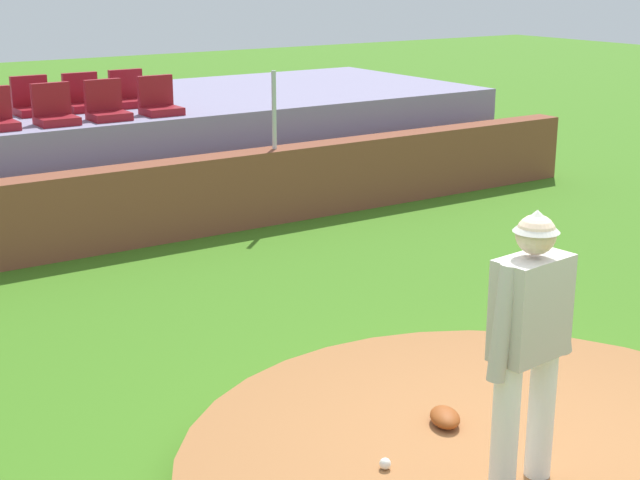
% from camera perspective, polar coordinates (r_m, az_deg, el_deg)
% --- Properties ---
extents(pitchers_mound, '(4.44, 4.44, 0.23)m').
position_cam_1_polar(pitchers_mound, '(6.36, 12.02, -13.78)').
color(pitchers_mound, '#9F6539').
rests_on(pitchers_mound, ground_plane).
extents(pitcher, '(0.74, 0.30, 1.73)m').
position_cam_1_polar(pitcher, '(5.61, 12.57, -5.37)').
color(pitcher, white).
rests_on(pitcher, pitchers_mound).
extents(baseball, '(0.07, 0.07, 0.07)m').
position_cam_1_polar(baseball, '(6.07, 3.97, -13.36)').
color(baseball, white).
rests_on(baseball, pitchers_mound).
extents(fielding_glove, '(0.31, 0.36, 0.11)m').
position_cam_1_polar(fielding_glove, '(6.62, 7.58, -10.59)').
color(fielding_glove, brown).
rests_on(fielding_glove, pitchers_mound).
extents(brick_barrier, '(14.50, 0.40, 0.97)m').
position_cam_1_polar(brick_barrier, '(11.49, -12.01, 1.94)').
color(brick_barrier, brown).
rests_on(brick_barrier, ground_plane).
extents(fence_post_right, '(0.06, 0.06, 1.01)m').
position_cam_1_polar(fence_post_right, '(12.23, -2.80, 7.86)').
color(fence_post_right, silver).
rests_on(fence_post_right, brick_barrier).
extents(bleacher_platform, '(13.33, 4.06, 1.37)m').
position_cam_1_polar(bleacher_platform, '(13.89, -16.19, 4.95)').
color(bleacher_platform, gray).
rests_on(bleacher_platform, ground_plane).
extents(stadium_chair_1, '(0.48, 0.44, 0.50)m').
position_cam_1_polar(stadium_chair_1, '(12.21, -15.79, 7.50)').
color(stadium_chair_1, maroon).
rests_on(stadium_chair_1, bleacher_platform).
extents(stadium_chair_2, '(0.48, 0.44, 0.50)m').
position_cam_1_polar(stadium_chair_2, '(12.43, -12.80, 7.85)').
color(stadium_chair_2, maroon).
rests_on(stadium_chair_2, bleacher_platform).
extents(stadium_chair_3, '(0.48, 0.44, 0.50)m').
position_cam_1_polar(stadium_chair_3, '(12.74, -9.73, 8.22)').
color(stadium_chair_3, maroon).
rests_on(stadium_chair_3, bleacher_platform).
extents(stadium_chair_5, '(0.48, 0.44, 0.50)m').
position_cam_1_polar(stadium_chair_5, '(13.10, -17.01, 7.96)').
color(stadium_chair_5, maroon).
rests_on(stadium_chair_5, bleacher_platform).
extents(stadium_chair_6, '(0.48, 0.44, 0.50)m').
position_cam_1_polar(stadium_chair_6, '(13.29, -14.13, 8.29)').
color(stadium_chair_6, maroon).
rests_on(stadium_chair_6, bleacher_platform).
extents(stadium_chair_7, '(0.48, 0.44, 0.50)m').
position_cam_1_polar(stadium_chair_7, '(13.56, -11.48, 8.61)').
color(stadium_chair_7, maroon).
rests_on(stadium_chair_7, bleacher_platform).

